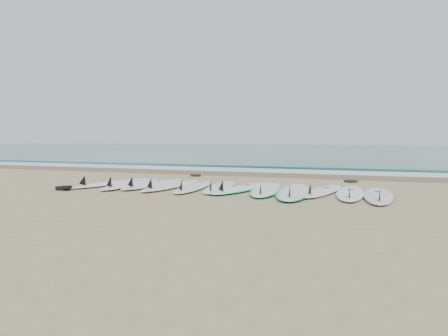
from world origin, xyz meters
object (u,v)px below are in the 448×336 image
(surfboard_0, at_px, (111,183))
(surfboard_11, at_px, (378,195))
(leash_coil, at_px, (64,188))
(surfboard_6, at_px, (242,188))

(surfboard_0, height_order, surfboard_11, surfboard_11)
(surfboard_0, distance_m, leash_coil, 1.29)
(surfboard_0, bearing_deg, leash_coil, -96.35)
(surfboard_0, xyz_separation_m, surfboard_11, (6.16, -0.16, 0.00))
(surfboard_11, relative_size, leash_coil, 5.69)
(surfboard_0, height_order, surfboard_6, surfboard_6)
(surfboard_0, relative_size, surfboard_11, 0.99)
(surfboard_0, bearing_deg, surfboard_11, 7.92)
(leash_coil, bearing_deg, surfboard_0, 74.23)
(surfboard_11, bearing_deg, surfboard_0, 176.17)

